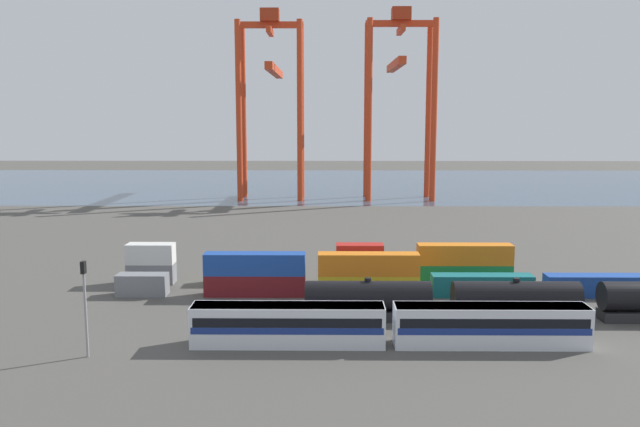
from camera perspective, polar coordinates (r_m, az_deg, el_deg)
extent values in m
plane|color=#4C4944|center=(120.69, 5.54, -1.86)|extent=(420.00, 420.00, 0.00)
cube|color=#384C60|center=(214.14, 3.37, 2.60)|extent=(400.00, 110.00, 0.01)
cube|color=silver|center=(62.45, -2.80, -9.68)|extent=(18.13, 3.10, 3.90)
cube|color=navy|center=(62.48, -2.80, -9.76)|extent=(17.77, 3.14, 0.64)
cube|color=black|center=(62.24, -2.81, -9.08)|extent=(17.41, 3.13, 0.90)
cube|color=slate|center=(61.93, -2.82, -8.12)|extent=(17.95, 2.85, 0.36)
cube|color=silver|center=(64.23, 14.64, -9.43)|extent=(18.13, 3.10, 3.90)
cube|color=navy|center=(64.26, 14.64, -9.51)|extent=(17.77, 3.14, 0.64)
cube|color=black|center=(64.03, 14.67, -8.85)|extent=(17.41, 3.13, 0.90)
cube|color=slate|center=(63.72, 14.70, -7.91)|extent=(17.95, 2.85, 0.36)
cube|color=#232326|center=(70.47, 4.16, -8.77)|extent=(13.29, 2.50, 1.10)
cylinder|color=black|center=(69.88, 4.18, -7.13)|extent=(13.29, 3.09, 3.09)
cylinder|color=black|center=(69.45, 4.19, -5.76)|extent=(0.70, 0.70, 0.36)
cube|color=#232326|center=(73.13, 16.62, -8.47)|extent=(13.29, 2.50, 1.10)
cylinder|color=black|center=(72.57, 16.69, -6.88)|extent=(13.29, 3.09, 3.09)
cylinder|color=black|center=(72.15, 16.75, -5.56)|extent=(0.70, 0.70, 0.36)
cylinder|color=gray|center=(62.29, -19.74, -7.90)|extent=(0.24, 0.24, 8.72)
cube|color=black|center=(61.36, -19.92, -4.44)|extent=(0.36, 0.60, 1.10)
cube|color=slate|center=(82.39, -15.21, -5.98)|extent=(6.04, 2.44, 2.60)
cube|color=maroon|center=(79.79, -5.67, -6.19)|extent=(12.10, 2.44, 2.60)
cube|color=#1C4299|center=(79.18, -5.70, -4.37)|extent=(12.10, 2.44, 2.60)
cube|color=gold|center=(79.49, 4.23, -6.23)|extent=(12.10, 2.44, 2.60)
cube|color=orange|center=(78.88, 4.25, -4.40)|extent=(12.10, 2.44, 2.60)
cube|color=#146066|center=(81.51, 13.91, -6.09)|extent=(12.10, 2.44, 2.60)
cube|color=#1C4299|center=(85.69, 22.88, -5.80)|extent=(12.10, 2.44, 2.60)
cube|color=slate|center=(87.93, -14.47, -5.06)|extent=(6.04, 2.44, 2.60)
cube|color=silver|center=(87.38, -14.53, -3.40)|extent=(6.04, 2.44, 2.60)
cube|color=gold|center=(85.45, -5.65, -5.22)|extent=(12.10, 2.44, 2.60)
cube|color=#146066|center=(85.06, 3.46, -5.25)|extent=(6.04, 2.44, 2.60)
cube|color=#AD211C|center=(84.49, 3.48, -3.54)|extent=(6.04, 2.44, 2.60)
cube|color=#197538|center=(86.80, 12.44, -5.16)|extent=(12.10, 2.44, 2.60)
cube|color=orange|center=(86.24, 12.49, -3.48)|extent=(12.10, 2.44, 2.60)
cylinder|color=red|center=(169.61, -7.08, 8.79)|extent=(1.50, 1.50, 45.69)
cylinder|color=red|center=(168.27, -1.76, 8.85)|extent=(1.50, 1.50, 45.69)
cylinder|color=red|center=(178.55, -6.69, 8.77)|extent=(1.50, 1.50, 45.69)
cylinder|color=red|center=(177.29, -1.64, 8.83)|extent=(1.50, 1.50, 45.69)
cube|color=red|center=(174.86, -4.38, 16.06)|extent=(17.16, 1.20, 1.60)
cube|color=red|center=(174.65, -4.37, 15.54)|extent=(1.20, 10.62, 1.60)
cube|color=red|center=(187.49, -3.98, 12.29)|extent=(2.00, 39.50, 2.00)
cube|color=#9F2C14|center=(175.20, -4.39, 16.84)|extent=(4.80, 4.00, 3.20)
cylinder|color=red|center=(168.34, 4.30, 8.89)|extent=(1.50, 1.50, 45.99)
cylinder|color=red|center=(170.19, 9.91, 8.78)|extent=(1.50, 1.50, 45.99)
cylinder|color=red|center=(177.64, 4.10, 8.86)|extent=(1.50, 1.50, 45.99)
cylinder|color=red|center=(179.40, 9.42, 8.76)|extent=(1.50, 1.50, 45.99)
cube|color=red|center=(175.34, 7.07, 16.10)|extent=(18.09, 1.20, 1.60)
cube|color=red|center=(175.12, 7.06, 15.58)|extent=(1.20, 10.93, 1.60)
cube|color=red|center=(185.73, 6.61, 12.72)|extent=(2.00, 32.98, 2.00)
cube|color=#9F2C14|center=(175.68, 7.09, 16.88)|extent=(4.80, 4.00, 3.20)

